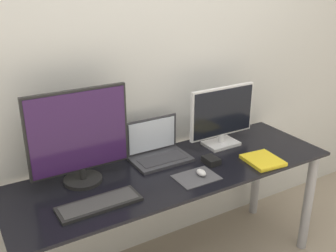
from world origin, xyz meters
TOP-DOWN VIEW (x-y plane):
  - wall_back at (0.00, 0.68)m, footprint 7.00×0.05m
  - desk at (0.00, 0.31)m, footprint 1.89×0.61m
  - monitor_left at (-0.49, 0.44)m, footprint 0.53×0.20m
  - monitor_right at (0.43, 0.44)m, footprint 0.46×0.15m
  - laptop at (-0.01, 0.48)m, footprint 0.34×0.23m
  - keyboard at (-0.50, 0.18)m, footprint 0.40×0.15m
  - mousepad at (0.05, 0.16)m, footprint 0.23×0.17m
  - mouse at (0.08, 0.16)m, footprint 0.04×0.07m
  - book at (0.49, 0.12)m, footprint 0.21×0.23m
  - power_brick at (0.22, 0.26)m, footprint 0.07×0.10m

SIDE VIEW (x-z plane):
  - desk at x=0.00m, z-range 0.23..0.96m
  - mousepad at x=0.05m, z-range 0.73..0.73m
  - keyboard at x=-0.50m, z-range 0.73..0.75m
  - book at x=0.49m, z-range 0.73..0.75m
  - power_brick at x=0.22m, z-range 0.73..0.76m
  - mouse at x=0.08m, z-range 0.73..0.77m
  - laptop at x=-0.01m, z-range 0.67..0.90m
  - monitor_right at x=0.43m, z-range 0.73..1.12m
  - monitor_left at x=-0.49m, z-range 0.73..1.24m
  - wall_back at x=0.00m, z-range 0.00..2.50m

